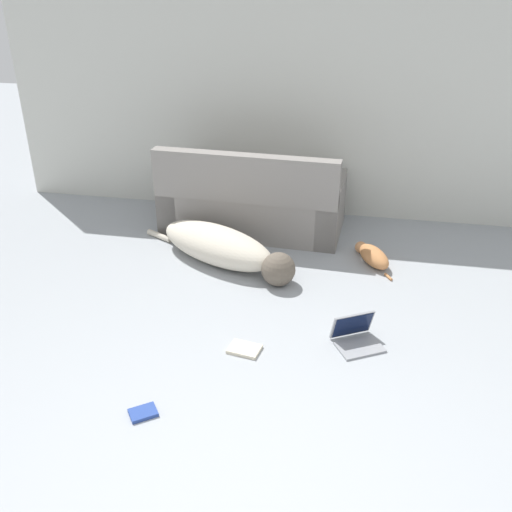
% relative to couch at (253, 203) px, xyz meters
% --- Properties ---
extents(ground_plane, '(20.00, 20.00, 0.00)m').
position_rel_couch_xyz_m(ground_plane, '(0.57, -3.33, -0.28)').
color(ground_plane, '#999EA3').
extents(wall_back, '(6.57, 0.06, 2.51)m').
position_rel_couch_xyz_m(wall_back, '(0.57, 0.57, 0.98)').
color(wall_back, beige).
rests_on(wall_back, ground_plane).
extents(couch, '(1.80, 0.93, 0.87)m').
position_rel_couch_xyz_m(couch, '(0.00, 0.00, 0.00)').
color(couch, gray).
rests_on(couch, ground_plane).
extents(dog, '(1.63, 0.99, 0.32)m').
position_rel_couch_xyz_m(dog, '(-0.11, -0.79, -0.12)').
color(dog, beige).
rests_on(dog, ground_plane).
extents(cat, '(0.38, 0.57, 0.16)m').
position_rel_couch_xyz_m(cat, '(1.21, -0.53, -0.20)').
color(cat, '#BC7A47').
rests_on(cat, ground_plane).
extents(laptop_open, '(0.41, 0.40, 0.22)m').
position_rel_couch_xyz_m(laptop_open, '(1.10, -1.78, -0.21)').
color(laptop_open, gray).
rests_on(laptop_open, ground_plane).
extents(book_cream, '(0.24, 0.20, 0.02)m').
position_rel_couch_xyz_m(book_cream, '(0.34, -2.03, -0.27)').
color(book_cream, beige).
rests_on(book_cream, ground_plane).
extents(book_blue, '(0.20, 0.19, 0.02)m').
position_rel_couch_xyz_m(book_blue, '(-0.12, -2.76, -0.27)').
color(book_blue, '#28428E').
rests_on(book_blue, ground_plane).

